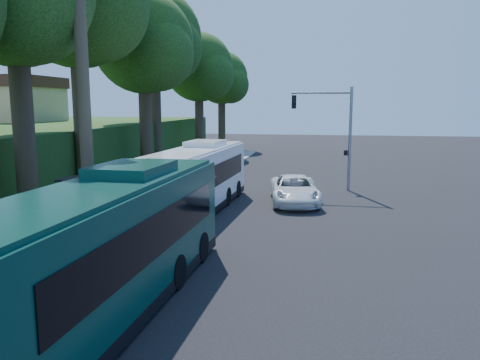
% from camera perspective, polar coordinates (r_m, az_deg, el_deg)
% --- Properties ---
extents(ground, '(140.00, 140.00, 0.00)m').
position_cam_1_polar(ground, '(23.22, 2.36, -5.35)').
color(ground, black).
rests_on(ground, ground).
extents(sidewalk, '(4.50, 70.00, 0.12)m').
position_cam_1_polar(sidewalk, '(25.20, -14.37, -4.34)').
color(sidewalk, gray).
rests_on(sidewalk, ground).
extents(red_curb, '(0.25, 30.00, 0.13)m').
position_cam_1_polar(red_curb, '(20.75, -13.09, -7.18)').
color(red_curb, maroon).
rests_on(red_curb, ground).
extents(grass_verge, '(8.00, 70.00, 0.06)m').
position_cam_1_polar(grass_verge, '(32.13, -20.00, -1.77)').
color(grass_verge, '#234719').
rests_on(grass_verge, ground).
extents(bus_shelter, '(3.20, 1.51, 2.55)m').
position_cam_1_polar(bus_shelter, '(22.31, -17.45, -1.62)').
color(bus_shelter, black).
rests_on(bus_shelter, ground).
extents(stop_sign_pole, '(0.35, 0.06, 3.17)m').
position_cam_1_polar(stop_sign_pole, '(19.56, -15.53, -2.19)').
color(stop_sign_pole, gray).
rests_on(stop_sign_pole, ground).
extents(traffic_signal_pole, '(4.10, 0.30, 7.00)m').
position_cam_1_polar(traffic_signal_pole, '(32.33, 11.51, 6.52)').
color(traffic_signal_pole, gray).
rests_on(traffic_signal_pole, ground).
extents(tree_1, '(10.50, 10.00, 18.26)m').
position_cam_1_polar(tree_1, '(35.07, -19.21, 20.05)').
color(tree_1, '#382B1E').
rests_on(tree_1, ground).
extents(tree_2, '(8.82, 8.40, 15.12)m').
position_cam_1_polar(tree_2, '(41.31, -11.59, 15.47)').
color(tree_2, '#382B1E').
rests_on(tree_2, ground).
extents(tree_3, '(10.08, 9.60, 17.28)m').
position_cam_1_polar(tree_3, '(49.61, -10.36, 16.17)').
color(tree_3, '#382B1E').
rests_on(tree_3, ground).
extents(tree_4, '(8.40, 8.00, 14.14)m').
position_cam_1_polar(tree_4, '(56.27, -4.96, 13.13)').
color(tree_4, '#382B1E').
rests_on(tree_4, ground).
extents(tree_5, '(7.35, 7.00, 12.86)m').
position_cam_1_polar(tree_5, '(63.77, -2.19, 12.00)').
color(tree_5, '#382B1E').
rests_on(tree_5, ground).
extents(white_bus, '(3.38, 12.76, 3.76)m').
position_cam_1_polar(white_bus, '(25.48, -5.50, 0.14)').
color(white_bus, white).
rests_on(white_bus, ground).
extents(teal_bus, '(3.36, 13.57, 4.02)m').
position_cam_1_polar(teal_bus, '(13.40, -16.53, -7.97)').
color(teal_bus, '#0A382E').
rests_on(teal_bus, ground).
extents(pickup, '(3.50, 6.20, 1.63)m').
position_cam_1_polar(pickup, '(28.01, 6.66, -1.18)').
color(pickup, white).
rests_on(pickup, ground).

